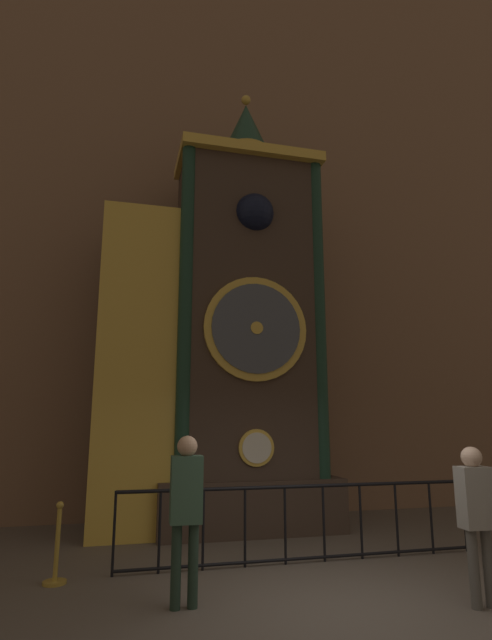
{
  "coord_description": "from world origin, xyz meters",
  "views": [
    {
      "loc": [
        -2.42,
        -5.13,
        1.89
      ],
      "look_at": [
        -0.07,
        4.14,
        3.87
      ],
      "focal_mm": 28.0,
      "sensor_mm": 36.0,
      "label": 1
    }
  ],
  "objects_px": {
    "stanchion_post": "(56,557)",
    "visitor_far": "(476,508)",
    "clock_tower": "(222,334)",
    "visitor_near": "(186,501)"
  },
  "relations": [
    {
      "from": "stanchion_post",
      "to": "visitor_far",
      "type": "bearing_deg",
      "value": -23.66
    },
    {
      "from": "visitor_near",
      "to": "stanchion_post",
      "type": "bearing_deg",
      "value": 141.09
    },
    {
      "from": "clock_tower",
      "to": "stanchion_post",
      "type": "distance_m",
      "value": 4.77
    },
    {
      "from": "visitor_near",
      "to": "visitor_far",
      "type": "relative_size",
      "value": 1.07
    },
    {
      "from": "visitor_near",
      "to": "stanchion_post",
      "type": "distance_m",
      "value": 1.99
    },
    {
      "from": "clock_tower",
      "to": "visitor_near",
      "type": "relative_size",
      "value": 5.03
    },
    {
      "from": "stanchion_post",
      "to": "visitor_near",
      "type": "bearing_deg",
      "value": -40.54
    },
    {
      "from": "visitor_far",
      "to": "clock_tower",
      "type": "bearing_deg",
      "value": 118.26
    },
    {
      "from": "clock_tower",
      "to": "stanchion_post",
      "type": "bearing_deg",
      "value": -136.17
    },
    {
      "from": "clock_tower",
      "to": "stanchion_post",
      "type": "relative_size",
      "value": 9.36
    }
  ]
}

